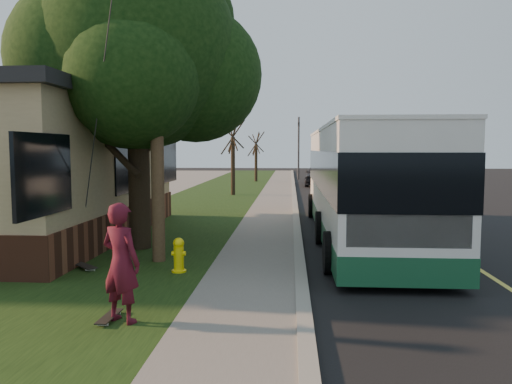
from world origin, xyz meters
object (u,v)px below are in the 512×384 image
leafy_tree (139,54)px  bare_tree_near (233,158)px  bare_tree_far (256,157)px  transit_bus (361,180)px  skateboarder (121,263)px  distant_car (319,175)px  skateboard_spare (83,266)px  traffic_signal (299,144)px  fire_hydrant (179,255)px  skateboard_main (109,317)px  utility_pole (155,63)px

leafy_tree → bare_tree_near: (0.67, 15.35, -3.02)m
bare_tree_far → transit_bus: size_ratio=0.33×
transit_bus → bare_tree_far: bearing=101.0°
skateboarder → distant_car: size_ratio=0.38×
leafy_tree → bare_tree_near: size_ratio=1.81×
bare_tree_near → skateboard_spare: (-1.27, -17.85, -2.02)m
bare_tree_far → traffic_signal: 5.44m
leafy_tree → bare_tree_near: bearing=87.5°
fire_hydrant → leafy_tree: size_ratio=0.09×
traffic_signal → skateboard_main: 37.34m
transit_bus → skateboard_main: transit_bus is taller
traffic_signal → utility_pole: bearing=-96.6°
skateboard_spare → bare_tree_far: bearing=86.6°
leafy_tree → skateboarder: size_ratio=4.26×
transit_bus → distant_car: transit_bus is taller
utility_pole → skateboard_spare: (-1.46, -0.85, -4.50)m
distant_car → bare_tree_near: bearing=-116.5°
transit_bus → skateboard_spare: (-6.67, -4.60, -1.63)m
utility_pole → distant_car: size_ratio=1.91×
traffic_signal → skateboard_spare: 34.39m
distant_car → transit_bus: bearing=-84.1°
skateboarder → leafy_tree: bearing=-53.4°
fire_hydrant → utility_pole: 4.37m
leafy_tree → skateboard_main: leafy_tree is taller
utility_pole → distant_car: utility_pole is taller
traffic_signal → bare_tree_far: bearing=-131.2°
traffic_signal → skateboard_main: bearing=-95.4°
bare_tree_far → traffic_signal: size_ratio=0.73×
bare_tree_near → leafy_tree: bearing=-92.5°
leafy_tree → transit_bus: bearing=19.1°
transit_bus → skateboarder: bearing=-120.8°
bare_tree_far → skateboard_main: size_ratio=5.50×
bare_tree_near → skateboard_spare: bare_tree_near is taller
fire_hydrant → skateboarder: (-0.17, -3.11, 0.55)m
bare_tree_near → bare_tree_far: 12.01m
fire_hydrant → leafy_tree: (-1.57, 2.65, 4.73)m
fire_hydrant → bare_tree_near: bearing=92.9°
transit_bus → skateboard_spare: 8.27m
skateboarder → skateboard_main: 0.89m
transit_bus → skateboarder: transit_bus is taller
transit_bus → traffic_signal: bearing=92.7°
fire_hydrant → skateboard_main: 3.09m
fire_hydrant → skateboard_spare: 2.19m
transit_bus → skateboard_main: (-4.90, -7.80, -1.64)m
traffic_signal → skateboard_main: (-3.50, -37.05, -3.04)m
skateboard_main → distant_car: distant_car is taller
utility_pole → skateboarder: bearing=-82.6°
distant_car → traffic_signal: bearing=106.5°
utility_pole → skateboard_spare: utility_pole is taller
utility_pole → distant_car: 26.32m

